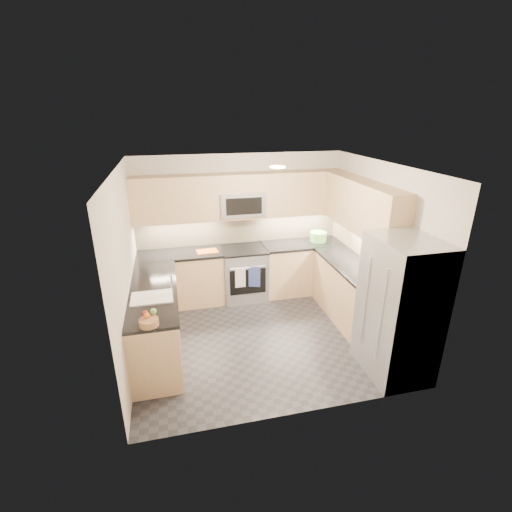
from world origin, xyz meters
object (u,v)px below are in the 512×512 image
object	(u,v)px
gas_range	(244,274)
utensil_bowl	(318,237)
microwave	(242,203)
fruit_basket	(149,322)
cutting_board	(207,251)
refrigerator	(399,309)

from	to	relation	value
gas_range	utensil_bowl	size ratio (longest dim) A/B	3.03
microwave	fruit_basket	world-z (taller)	microwave
cutting_board	fruit_basket	bearing A→B (deg)	-112.27
gas_range	microwave	distance (m)	1.25
refrigerator	cutting_board	bearing A→B (deg)	130.94
utensil_bowl	cutting_board	size ratio (longest dim) A/B	0.86
utensil_bowl	fruit_basket	world-z (taller)	utensil_bowl
utensil_bowl	cutting_board	world-z (taller)	utensil_bowl
gas_range	utensil_bowl	xyz separation A→B (m)	(1.40, 0.05, 0.57)
refrigerator	fruit_basket	size ratio (longest dim) A/B	8.42
microwave	fruit_basket	xyz separation A→B (m)	(-1.51, -2.30, -0.72)
refrigerator	fruit_basket	world-z (taller)	refrigerator
utensil_bowl	fruit_basket	distance (m)	3.67
microwave	fruit_basket	distance (m)	2.85
microwave	utensil_bowl	distance (m)	1.55
microwave	cutting_board	world-z (taller)	microwave
cutting_board	gas_range	bearing A→B (deg)	2.14
microwave	utensil_bowl	xyz separation A→B (m)	(1.40, -0.07, -0.67)
refrigerator	utensil_bowl	xyz separation A→B (m)	(-0.05, 2.48, 0.13)
gas_range	microwave	xyz separation A→B (m)	(0.00, 0.12, 1.24)
refrigerator	microwave	bearing A→B (deg)	119.62
microwave	refrigerator	xyz separation A→B (m)	(1.45, -2.55, -0.80)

